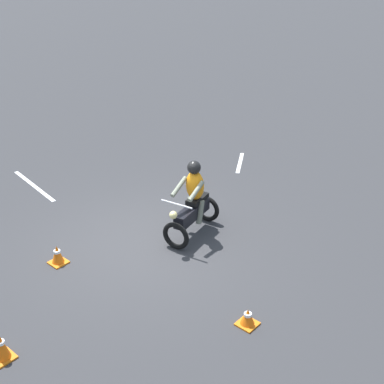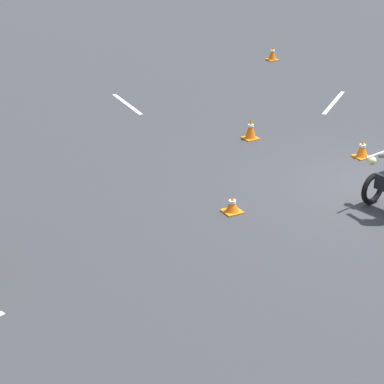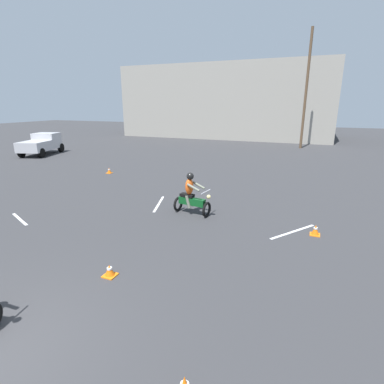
{
  "view_description": "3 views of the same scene",
  "coord_description": "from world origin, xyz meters",
  "px_view_note": "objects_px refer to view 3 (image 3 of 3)",
  "views": [
    {
      "loc": [
        6.31,
        6.93,
        5.99
      ],
      "look_at": [
        -0.95,
        0.53,
        1.0
      ],
      "focal_mm": 50.0,
      "sensor_mm": 36.0,
      "label": 1
    },
    {
      "loc": [
        -9.69,
        9.44,
        5.8
      ],
      "look_at": [
        -0.07,
        4.26,
        0.9
      ],
      "focal_mm": 70.0,
      "sensor_mm": 36.0,
      "label": 2
    },
    {
      "loc": [
        5.0,
        -2.27,
        4.17
      ],
      "look_at": [
        0.82,
        7.99,
        0.9
      ],
      "focal_mm": 28.0,
      "sensor_mm": 36.0,
      "label": 3
    }
  ],
  "objects_px": {
    "motorcycle_rider_background": "(191,196)",
    "utility_pole_far": "(306,91)",
    "traffic_cone_mid_center": "(315,230)",
    "traffic_cone_far_left": "(109,171)",
    "traffic_cone_far_center": "(110,271)",
    "pickup_truck": "(41,144)"
  },
  "relations": [
    {
      "from": "motorcycle_rider_background",
      "to": "utility_pole_far",
      "type": "relative_size",
      "value": 0.15
    },
    {
      "from": "traffic_cone_mid_center",
      "to": "traffic_cone_far_left",
      "type": "relative_size",
      "value": 1.04
    },
    {
      "from": "traffic_cone_mid_center",
      "to": "utility_pole_far",
      "type": "height_order",
      "value": "utility_pole_far"
    },
    {
      "from": "traffic_cone_far_center",
      "to": "traffic_cone_far_left",
      "type": "relative_size",
      "value": 0.94
    },
    {
      "from": "traffic_cone_far_center",
      "to": "pickup_truck",
      "type": "bearing_deg",
      "value": 141.8
    },
    {
      "from": "traffic_cone_mid_center",
      "to": "pickup_truck",
      "type": "bearing_deg",
      "value": 157.93
    },
    {
      "from": "traffic_cone_far_center",
      "to": "traffic_cone_far_left",
      "type": "distance_m",
      "value": 12.06
    },
    {
      "from": "motorcycle_rider_background",
      "to": "pickup_truck",
      "type": "relative_size",
      "value": 0.37
    },
    {
      "from": "traffic_cone_far_center",
      "to": "traffic_cone_mid_center",
      "type": "bearing_deg",
      "value": 44.01
    },
    {
      "from": "traffic_cone_far_center",
      "to": "utility_pole_far",
      "type": "relative_size",
      "value": 0.03
    },
    {
      "from": "traffic_cone_far_center",
      "to": "traffic_cone_far_left",
      "type": "height_order",
      "value": "traffic_cone_far_left"
    },
    {
      "from": "traffic_cone_far_left",
      "to": "traffic_cone_far_center",
      "type": "bearing_deg",
      "value": -52.87
    },
    {
      "from": "traffic_cone_mid_center",
      "to": "traffic_cone_far_left",
      "type": "height_order",
      "value": "traffic_cone_mid_center"
    },
    {
      "from": "pickup_truck",
      "to": "traffic_cone_mid_center",
      "type": "xyz_separation_m",
      "value": [
        21.87,
        -8.87,
        -0.76
      ]
    },
    {
      "from": "traffic_cone_far_left",
      "to": "utility_pole_far",
      "type": "bearing_deg",
      "value": 57.11
    },
    {
      "from": "traffic_cone_far_center",
      "to": "motorcycle_rider_background",
      "type": "bearing_deg",
      "value": 87.6
    },
    {
      "from": "motorcycle_rider_background",
      "to": "utility_pole_far",
      "type": "bearing_deg",
      "value": -179.68
    },
    {
      "from": "motorcycle_rider_background",
      "to": "pickup_truck",
      "type": "bearing_deg",
      "value": -107.9
    },
    {
      "from": "traffic_cone_far_left",
      "to": "traffic_cone_mid_center",
      "type": "bearing_deg",
      "value": -22.63
    },
    {
      "from": "motorcycle_rider_background",
      "to": "traffic_cone_far_left",
      "type": "height_order",
      "value": "motorcycle_rider_background"
    },
    {
      "from": "traffic_cone_far_center",
      "to": "traffic_cone_far_left",
      "type": "bearing_deg",
      "value": 127.13
    },
    {
      "from": "utility_pole_far",
      "to": "traffic_cone_far_center",
      "type": "bearing_deg",
      "value": -97.03
    }
  ]
}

